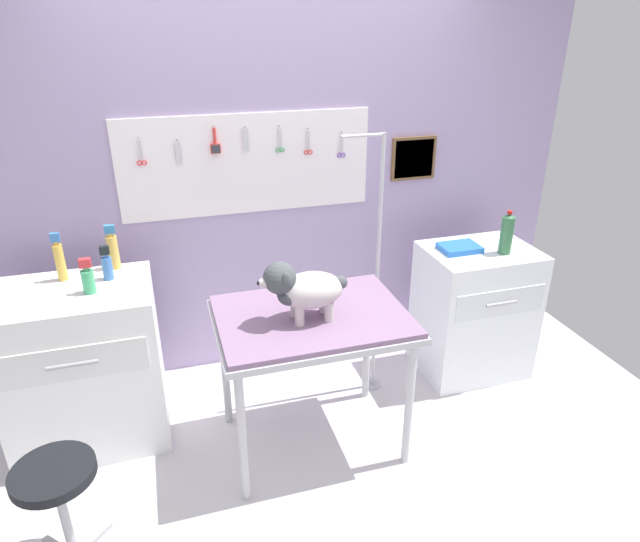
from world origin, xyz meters
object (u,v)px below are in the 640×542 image
dog (302,288)px  counter_left (85,367)px  grooming_table (312,327)px  soda_bottle (507,234)px  grooming_arm (376,281)px  cabinet_right (474,311)px  spray_bottle_tall (60,260)px  stool (57,487)px

dog → counter_left: bearing=157.9°
grooming_table → soda_bottle: bearing=13.3°
dog → soda_bottle: size_ratio=1.65×
grooming_arm → counter_left: grooming_arm is taller
dog → grooming_table: bearing=34.3°
counter_left → grooming_table: bearing=-19.2°
grooming_table → cabinet_right: (1.22, 0.40, -0.31)m
cabinet_right → spray_bottle_tall: size_ratio=3.28×
soda_bottle → stool: bearing=-163.8°
soda_bottle → cabinet_right: bearing=140.0°
grooming_table → counter_left: counter_left is taller
stool → soda_bottle: (2.54, 0.74, 0.56)m
grooming_table → dog: dog is taller
dog → counter_left: size_ratio=0.49×
grooming_table → spray_bottle_tall: spray_bottle_tall is taller
grooming_table → spray_bottle_tall: size_ratio=3.72×
grooming_table → grooming_arm: bearing=37.0°
grooming_table → stool: grooming_table is taller
grooming_table → spray_bottle_tall: bearing=155.2°
cabinet_right → grooming_arm: bearing=-178.5°
grooming_arm → soda_bottle: (0.82, -0.07, 0.23)m
counter_left → cabinet_right: size_ratio=1.07×
spray_bottle_tall → grooming_arm: bearing=-5.9°
cabinet_right → soda_bottle: soda_bottle is taller
dog → soda_bottle: (1.38, 0.35, 0.00)m
grooming_table → spray_bottle_tall: 1.36m
dog → grooming_arm: bearing=36.7°
spray_bottle_tall → soda_bottle: bearing=-5.5°
stool → spray_bottle_tall: 1.16m
counter_left → soda_bottle: 2.55m
dog → spray_bottle_tall: spray_bottle_tall is taller
grooming_table → counter_left: bearing=160.8°
grooming_table → dog: bearing=-145.7°
spray_bottle_tall → soda_bottle: size_ratio=0.97×
grooming_arm → counter_left: 1.70m
grooming_arm → spray_bottle_tall: size_ratio=6.19×
dog → spray_bottle_tall: 1.29m
counter_left → soda_bottle: soda_bottle is taller
grooming_arm → soda_bottle: 0.85m
dog → cabinet_right: (1.28, 0.44, -0.56)m
dog → soda_bottle: dog is taller
grooming_table → counter_left: size_ratio=1.06×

